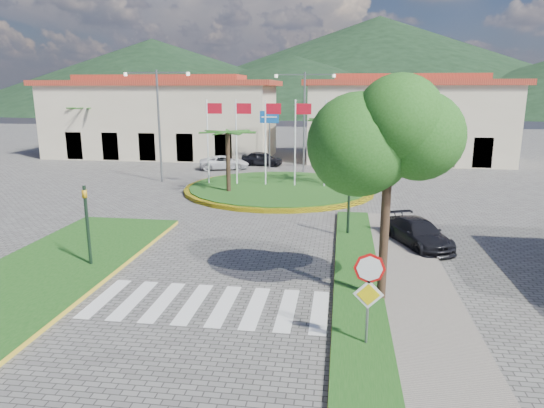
# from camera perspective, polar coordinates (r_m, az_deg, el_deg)

# --- Properties ---
(ground) EXTENTS (160.00, 160.00, 0.00)m
(ground) POSITION_cam_1_polar(r_m,az_deg,el_deg) (12.47, -13.14, -19.15)
(ground) COLOR #595755
(ground) RESTS_ON ground
(sidewalk_right) EXTENTS (4.00, 28.00, 0.15)m
(sidewalk_right) POSITION_cam_1_polar(r_m,az_deg,el_deg) (13.57, 15.80, -16.09)
(sidewalk_right) COLOR gray
(sidewalk_right) RESTS_ON ground
(verge_right) EXTENTS (1.60, 28.00, 0.18)m
(verge_right) POSITION_cam_1_polar(r_m,az_deg,el_deg) (13.44, 10.52, -16.00)
(verge_right) COLOR #1B4A15
(verge_right) RESTS_ON ground
(median_left) EXTENTS (5.00, 14.00, 0.18)m
(median_left) POSITION_cam_1_polar(r_m,az_deg,el_deg) (20.07, -24.46, -6.94)
(median_left) COLOR #1B4A15
(median_left) RESTS_ON ground
(crosswalk) EXTENTS (8.00, 3.00, 0.01)m
(crosswalk) POSITION_cam_1_polar(r_m,az_deg,el_deg) (15.79, -7.82, -11.60)
(crosswalk) COLOR silver
(crosswalk) RESTS_ON ground
(roundabout_island) EXTENTS (12.70, 12.70, 6.00)m
(roundabout_island) POSITION_cam_1_polar(r_m,az_deg,el_deg) (32.64, 0.84, 1.89)
(roundabout_island) COLOR yellow
(roundabout_island) RESTS_ON ground
(stop_sign) EXTENTS (0.80, 0.11, 2.65)m
(stop_sign) POSITION_cam_1_polar(r_m,az_deg,el_deg) (12.68, 11.31, -9.36)
(stop_sign) COLOR slate
(stop_sign) RESTS_ON ground
(deciduous_tree) EXTENTS (3.60, 3.60, 6.80)m
(deciduous_tree) POSITION_cam_1_polar(r_m,az_deg,el_deg) (14.87, 13.66, 7.35)
(deciduous_tree) COLOR black
(deciduous_tree) RESTS_ON ground
(traffic_light_left) EXTENTS (0.15, 0.18, 3.20)m
(traffic_light_left) POSITION_cam_1_polar(r_m,az_deg,el_deg) (19.29, -20.94, -1.64)
(traffic_light_left) COLOR black
(traffic_light_left) RESTS_ON ground
(traffic_light_right) EXTENTS (0.15, 0.18, 3.20)m
(traffic_light_right) POSITION_cam_1_polar(r_m,az_deg,el_deg) (22.23, 9.05, 0.98)
(traffic_light_right) COLOR black
(traffic_light_right) RESTS_ON ground
(traffic_light_far) EXTENTS (0.18, 0.15, 3.20)m
(traffic_light_far) POSITION_cam_1_polar(r_m,az_deg,el_deg) (36.25, 14.39, 5.46)
(traffic_light_far) COLOR black
(traffic_light_far) RESTS_ON ground
(direction_sign_west) EXTENTS (1.60, 0.14, 5.20)m
(direction_sign_west) POSITION_cam_1_polar(r_m,az_deg,el_deg) (41.28, -0.31, 8.99)
(direction_sign_west) COLOR slate
(direction_sign_west) RESTS_ON ground
(direction_sign_east) EXTENTS (1.60, 0.14, 5.20)m
(direction_sign_east) POSITION_cam_1_polar(r_m,az_deg,el_deg) (40.84, 6.73, 8.85)
(direction_sign_east) COLOR slate
(direction_sign_east) RESTS_ON ground
(street_lamp_centre) EXTENTS (4.80, 0.16, 8.00)m
(street_lamp_centre) POSITION_cam_1_polar(r_m,az_deg,el_deg) (39.91, 3.81, 10.20)
(street_lamp_centre) COLOR slate
(street_lamp_centre) RESTS_ON ground
(street_lamp_west) EXTENTS (4.80, 0.16, 8.00)m
(street_lamp_west) POSITION_cam_1_polar(r_m,az_deg,el_deg) (36.26, -13.17, 9.58)
(street_lamp_west) COLOR slate
(street_lamp_west) RESTS_ON ground
(building_left) EXTENTS (23.32, 9.54, 8.05)m
(building_left) POSITION_cam_1_polar(r_m,az_deg,el_deg) (51.13, -12.72, 9.92)
(building_left) COLOR beige
(building_left) RESTS_ON ground
(building_right) EXTENTS (19.08, 9.54, 8.05)m
(building_right) POSITION_cam_1_polar(r_m,az_deg,el_deg) (48.17, 15.46, 9.58)
(building_right) COLOR beige
(building_right) RESTS_ON ground
(hill_far_west) EXTENTS (140.00, 140.00, 22.00)m
(hill_far_west) POSITION_cam_1_polar(r_m,az_deg,el_deg) (161.04, -13.75, 14.47)
(hill_far_west) COLOR black
(hill_far_west) RESTS_ON ground
(hill_far_mid) EXTENTS (180.00, 180.00, 30.00)m
(hill_far_mid) POSITION_cam_1_polar(r_m,az_deg,el_deg) (170.29, 12.36, 15.81)
(hill_far_mid) COLOR black
(hill_far_mid) RESTS_ON ground
(hill_near_back) EXTENTS (110.00, 110.00, 16.00)m
(hill_near_back) POSITION_cam_1_polar(r_m,az_deg,el_deg) (140.45, 2.54, 13.83)
(hill_near_back) COLOR black
(hill_near_back) RESTS_ON ground
(white_van) EXTENTS (4.55, 2.97, 1.16)m
(white_van) POSITION_cam_1_polar(r_m,az_deg,el_deg) (41.59, -5.64, 4.87)
(white_van) COLOR silver
(white_van) RESTS_ON ground
(car_dark_a) EXTENTS (3.91, 2.20, 1.26)m
(car_dark_a) POSITION_cam_1_polar(r_m,az_deg,el_deg) (43.58, -1.18, 5.38)
(car_dark_a) COLOR black
(car_dark_a) RESTS_ON ground
(car_dark_b) EXTENTS (3.58, 2.26, 1.11)m
(car_dark_b) POSITION_cam_1_polar(r_m,az_deg,el_deg) (47.10, 15.25, 5.42)
(car_dark_b) COLOR black
(car_dark_b) RESTS_ON ground
(car_side_right) EXTENTS (3.03, 4.35, 1.17)m
(car_side_right) POSITION_cam_1_polar(r_m,az_deg,el_deg) (21.87, 16.84, -3.32)
(car_side_right) COLOR black
(car_side_right) RESTS_ON ground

